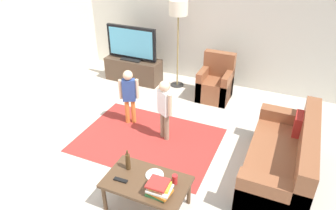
# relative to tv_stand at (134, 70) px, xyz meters

# --- Properties ---
(ground) EXTENTS (7.80, 7.80, 0.00)m
(ground) POSITION_rel_tv_stand_xyz_m (1.56, -2.30, -0.24)
(ground) COLOR beige
(wall_back) EXTENTS (6.00, 0.12, 2.70)m
(wall_back) POSITION_rel_tv_stand_xyz_m (1.56, 0.70, 1.11)
(wall_back) COLOR silver
(wall_back) RESTS_ON ground
(area_rug) EXTENTS (2.20, 1.60, 0.01)m
(area_rug) POSITION_rel_tv_stand_xyz_m (1.27, -1.84, -0.24)
(area_rug) COLOR #9E2D28
(area_rug) RESTS_ON ground
(tv_stand) EXTENTS (1.20, 0.44, 0.50)m
(tv_stand) POSITION_rel_tv_stand_xyz_m (0.00, 0.00, 0.00)
(tv_stand) COLOR #4C3828
(tv_stand) RESTS_ON ground
(tv) EXTENTS (1.10, 0.28, 0.71)m
(tv) POSITION_rel_tv_stand_xyz_m (-0.00, -0.02, 0.60)
(tv) COLOR black
(tv) RESTS_ON tv_stand
(couch) EXTENTS (0.80, 1.80, 0.86)m
(couch) POSITION_rel_tv_stand_xyz_m (3.34, -1.86, 0.05)
(couch) COLOR brown
(couch) RESTS_ON ground
(armchair) EXTENTS (0.60, 0.60, 0.90)m
(armchair) POSITION_rel_tv_stand_xyz_m (1.85, -0.04, 0.05)
(armchair) COLOR brown
(armchair) RESTS_ON ground
(floor_lamp) EXTENTS (0.36, 0.36, 1.78)m
(floor_lamp) POSITION_rel_tv_stand_xyz_m (0.96, 0.15, 1.30)
(floor_lamp) COLOR #262626
(floor_lamp) RESTS_ON ground
(child_near_tv) EXTENTS (0.30, 0.20, 0.99)m
(child_near_tv) POSITION_rel_tv_stand_xyz_m (0.76, -1.50, 0.35)
(child_near_tv) COLOR orange
(child_near_tv) RESTS_ON ground
(child_center) EXTENTS (0.30, 0.22, 1.03)m
(child_center) POSITION_rel_tv_stand_xyz_m (1.49, -1.67, 0.37)
(child_center) COLOR gray
(child_center) RESTS_ON ground
(coffee_table) EXTENTS (1.00, 0.60, 0.42)m
(coffee_table) POSITION_rel_tv_stand_xyz_m (1.87, -3.05, 0.13)
(coffee_table) COLOR #513823
(coffee_table) RESTS_ON ground
(book_stack) EXTENTS (0.28, 0.23, 0.16)m
(book_stack) POSITION_rel_tv_stand_xyz_m (2.10, -3.17, 0.25)
(book_stack) COLOR #388C4C
(book_stack) RESTS_ON coffee_table
(bottle) EXTENTS (0.06, 0.06, 0.28)m
(bottle) POSITION_rel_tv_stand_xyz_m (1.57, -2.95, 0.29)
(bottle) COLOR #4C3319
(bottle) RESTS_ON coffee_table
(tv_remote) EXTENTS (0.17, 0.06, 0.02)m
(tv_remote) POSITION_rel_tv_stand_xyz_m (1.59, -3.17, 0.19)
(tv_remote) COLOR black
(tv_remote) RESTS_ON coffee_table
(soda_can) EXTENTS (0.07, 0.07, 0.12)m
(soda_can) POSITION_rel_tv_stand_xyz_m (2.19, -2.95, 0.24)
(soda_can) COLOR red
(soda_can) RESTS_ON coffee_table
(plate) EXTENTS (0.22, 0.22, 0.02)m
(plate) POSITION_rel_tv_stand_xyz_m (1.93, -2.93, 0.18)
(plate) COLOR white
(plate) RESTS_ON coffee_table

